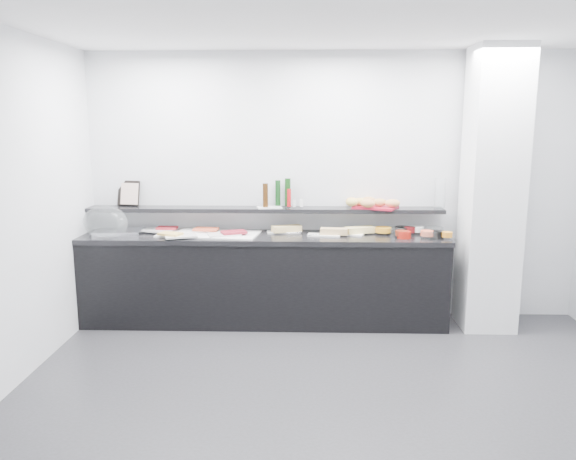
{
  "coord_description": "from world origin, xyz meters",
  "views": [
    {
      "loc": [
        -0.29,
        -3.74,
        1.98
      ],
      "look_at": [
        -0.45,
        1.45,
        1.0
      ],
      "focal_mm": 35.0,
      "sensor_mm": 36.0,
      "label": 1
    }
  ],
  "objects_px": {
    "sandwich_plate_mid": "(324,235)",
    "carafe": "(440,193)",
    "framed_print": "(129,193)",
    "bread_tray": "(375,207)",
    "cloche_base": "(119,232)",
    "condiment_tray": "(269,207)"
  },
  "relations": [
    {
      "from": "framed_print",
      "to": "condiment_tray",
      "type": "height_order",
      "value": "framed_print"
    },
    {
      "from": "sandwich_plate_mid",
      "to": "framed_print",
      "type": "xyz_separation_m",
      "value": [
        -2.01,
        0.29,
        0.37
      ]
    },
    {
      "from": "condiment_tray",
      "to": "carafe",
      "type": "bearing_deg",
      "value": -10.01
    },
    {
      "from": "sandwich_plate_mid",
      "to": "framed_print",
      "type": "height_order",
      "value": "framed_print"
    },
    {
      "from": "framed_print",
      "to": "bread_tray",
      "type": "relative_size",
      "value": 0.63
    },
    {
      "from": "cloche_base",
      "to": "sandwich_plate_mid",
      "type": "relative_size",
      "value": 1.44
    },
    {
      "from": "sandwich_plate_mid",
      "to": "carafe",
      "type": "bearing_deg",
      "value": 17.12
    },
    {
      "from": "bread_tray",
      "to": "carafe",
      "type": "xyz_separation_m",
      "value": [
        0.64,
        0.02,
        0.14
      ]
    },
    {
      "from": "bread_tray",
      "to": "sandwich_plate_mid",
      "type": "bearing_deg",
      "value": -135.59
    },
    {
      "from": "cloche_base",
      "to": "condiment_tray",
      "type": "bearing_deg",
      "value": 2.02
    },
    {
      "from": "cloche_base",
      "to": "condiment_tray",
      "type": "relative_size",
      "value": 1.88
    },
    {
      "from": "framed_print",
      "to": "carafe",
      "type": "xyz_separation_m",
      "value": [
        3.18,
        -0.08,
        0.02
      ]
    },
    {
      "from": "bread_tray",
      "to": "carafe",
      "type": "bearing_deg",
      "value": 25.32
    },
    {
      "from": "sandwich_plate_mid",
      "to": "bread_tray",
      "type": "relative_size",
      "value": 0.78
    },
    {
      "from": "cloche_base",
      "to": "framed_print",
      "type": "xyz_separation_m",
      "value": [
        0.04,
        0.25,
        0.36
      ]
    },
    {
      "from": "framed_print",
      "to": "carafe",
      "type": "bearing_deg",
      "value": 13.18
    },
    {
      "from": "sandwich_plate_mid",
      "to": "carafe",
      "type": "height_order",
      "value": "carafe"
    },
    {
      "from": "framed_print",
      "to": "bread_tray",
      "type": "height_order",
      "value": "framed_print"
    },
    {
      "from": "sandwich_plate_mid",
      "to": "condiment_tray",
      "type": "height_order",
      "value": "condiment_tray"
    },
    {
      "from": "sandwich_plate_mid",
      "to": "bread_tray",
      "type": "bearing_deg",
      "value": 27.34
    },
    {
      "from": "framed_print",
      "to": "condiment_tray",
      "type": "distance_m",
      "value": 1.48
    },
    {
      "from": "sandwich_plate_mid",
      "to": "cloche_base",
      "type": "bearing_deg",
      "value": -174.33
    }
  ]
}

